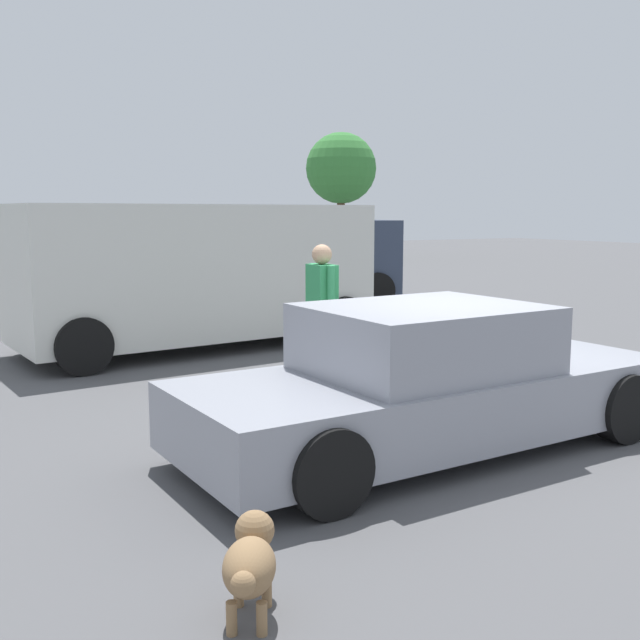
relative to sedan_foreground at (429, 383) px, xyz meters
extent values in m
plane|color=#515154|center=(0.34, 0.26, -0.59)|extent=(80.00, 80.00, 0.00)
cube|color=gray|center=(0.03, 0.00, -0.15)|extent=(4.64, 1.88, 0.55)
cube|color=gray|center=(-0.07, 0.00, 0.41)|extent=(1.98, 1.64, 0.57)
cube|color=slate|center=(0.84, 0.03, 0.41)|extent=(0.12, 1.45, 0.48)
cube|color=slate|center=(-0.98, -0.04, 0.41)|extent=(0.12, 1.45, 0.48)
cylinder|color=black|center=(1.59, 0.86, -0.27)|extent=(0.65, 0.24, 0.64)
cylinder|color=black|center=(1.65, -0.74, -0.27)|extent=(0.65, 0.24, 0.64)
cylinder|color=black|center=(-1.59, 0.74, -0.27)|extent=(0.65, 0.24, 0.64)
cylinder|color=black|center=(-1.53, -0.86, -0.27)|extent=(0.65, 0.24, 0.64)
ellipsoid|color=olive|center=(-2.56, -1.81, -0.30)|extent=(0.45, 0.51, 0.27)
sphere|color=olive|center=(-2.42, -1.57, -0.22)|extent=(0.22, 0.22, 0.22)
sphere|color=olive|center=(-2.38, -1.51, -0.23)|extent=(0.10, 0.10, 0.10)
cylinder|color=olive|center=(-2.55, -1.65, -0.50)|extent=(0.06, 0.06, 0.17)
cylinder|color=olive|center=(-2.42, -1.73, -0.50)|extent=(0.06, 0.06, 0.17)
cylinder|color=olive|center=(-2.69, -1.89, -0.50)|extent=(0.06, 0.06, 0.17)
cylinder|color=olive|center=(-2.56, -1.96, -0.50)|extent=(0.06, 0.06, 0.17)
sphere|color=olive|center=(-2.68, -2.03, -0.26)|extent=(0.12, 0.12, 0.12)
cube|color=silver|center=(-0.02, 5.73, 0.62)|extent=(5.52, 2.47, 1.98)
cube|color=slate|center=(-2.65, 5.49, 1.06)|extent=(0.20, 1.69, 0.79)
cylinder|color=black|center=(-2.01, 4.60, -0.21)|extent=(0.78, 0.32, 0.76)
cylinder|color=black|center=(-2.18, 6.49, -0.21)|extent=(0.78, 0.32, 0.76)
cylinder|color=black|center=(2.13, 4.97, -0.21)|extent=(0.78, 0.32, 0.76)
cylinder|color=black|center=(1.96, 6.86, -0.21)|extent=(0.78, 0.32, 0.76)
cube|color=#2D384C|center=(3.48, 9.45, 0.49)|extent=(4.91, 2.74, 1.67)
cube|color=slate|center=(1.25, 9.90, 0.86)|extent=(0.36, 1.55, 0.67)
cylinder|color=black|center=(1.62, 8.93, -0.19)|extent=(0.83, 0.41, 0.80)
cylinder|color=black|center=(1.97, 10.65, -0.19)|extent=(0.83, 0.41, 0.80)
cylinder|color=black|center=(4.99, 8.24, -0.19)|extent=(0.83, 0.41, 0.80)
cylinder|color=black|center=(5.34, 9.96, -0.19)|extent=(0.83, 0.41, 0.80)
cylinder|color=black|center=(0.29, 2.34, -0.15)|extent=(0.13, 0.13, 0.87)
cylinder|color=black|center=(0.30, 2.51, -0.15)|extent=(0.13, 0.13, 0.87)
cube|color=#339959|center=(0.29, 2.42, 0.59)|extent=(0.27, 0.41, 0.61)
cylinder|color=#339959|center=(0.28, 2.19, 0.53)|extent=(0.09, 0.09, 0.72)
cylinder|color=#339959|center=(0.31, 2.66, 0.53)|extent=(0.09, 0.09, 0.72)
sphere|color=tan|center=(0.29, 2.42, 1.01)|extent=(0.24, 0.24, 0.24)
cylinder|color=brown|center=(13.56, 23.88, 0.84)|extent=(0.36, 0.36, 2.86)
sphere|color=#387F38|center=(13.56, 23.88, 3.46)|extent=(3.16, 3.16, 3.16)
camera|label=1|loc=(-4.01, -5.09, 1.50)|focal=41.72mm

